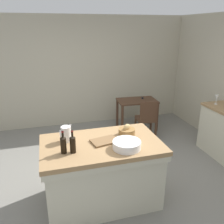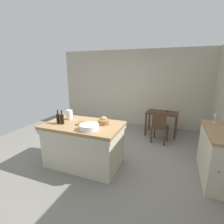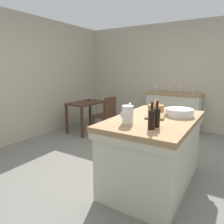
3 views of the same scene
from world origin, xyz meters
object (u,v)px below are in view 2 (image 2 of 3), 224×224
(island_table, at_px, (84,143))
(wooden_chair, at_px, (160,126))
(pitcher, at_px, (70,115))
(wine_glass_right, at_px, (215,117))
(wine_bottle_amber, at_px, (58,118))
(bread_basket, at_px, (104,121))
(side_cabinet, at_px, (218,155))
(writing_desk, at_px, (162,116))
(wine_bottle_dark, at_px, (62,119))
(cutting_board, at_px, (85,123))
(wash_bowl, at_px, (89,127))

(island_table, distance_m, wooden_chair, 2.14)
(island_table, distance_m, pitcher, 0.70)
(wine_glass_right, bearing_deg, pitcher, -165.89)
(wooden_chair, bearing_deg, wine_bottle_amber, -136.40)
(pitcher, distance_m, bread_basket, 0.83)
(island_table, xyz_separation_m, pitcher, (-0.43, 0.17, 0.52))
(side_cabinet, xyz_separation_m, pitcher, (-2.94, -0.28, 0.54))
(island_table, relative_size, side_cabinet, 1.23)
(wine_glass_right, bearing_deg, writing_desk, 129.05)
(wine_bottle_dark, bearing_deg, wooden_chair, 45.56)
(writing_desk, relative_size, wine_glass_right, 5.23)
(wine_bottle_amber, bearing_deg, wine_bottle_dark, -8.32)
(writing_desk, xyz_separation_m, cutting_board, (-1.33, -2.21, 0.31))
(writing_desk, relative_size, wash_bowl, 2.64)
(wine_bottle_dark, bearing_deg, cutting_board, 20.77)
(wine_bottle_dark, height_order, wine_bottle_amber, wine_bottle_dark)
(wooden_chair, height_order, wash_bowl, wash_bowl)
(pitcher, distance_m, wash_bowl, 0.81)
(writing_desk, bearing_deg, wine_bottle_amber, -128.45)
(writing_desk, distance_m, wine_bottle_amber, 3.04)
(wash_bowl, relative_size, wine_bottle_amber, 1.25)
(pitcher, distance_m, wine_bottle_dark, 0.33)
(island_table, bearing_deg, pitcher, 158.89)
(island_table, xyz_separation_m, wine_bottle_amber, (-0.49, -0.14, 0.53))
(pitcher, bearing_deg, island_table, -21.11)
(pitcher, xyz_separation_m, wine_bottle_dark, (0.05, -0.32, 0.01))
(writing_desk, bearing_deg, bread_basket, -115.29)
(island_table, xyz_separation_m, wash_bowl, (0.27, -0.23, 0.46))
(pitcher, bearing_deg, side_cabinet, 5.39)
(wooden_chair, relative_size, bread_basket, 3.90)
(side_cabinet, height_order, bread_basket, bread_basket)
(wine_glass_right, bearing_deg, wash_bowl, -152.74)
(writing_desk, bearing_deg, wine_bottle_dark, -126.62)
(wooden_chair, height_order, cutting_board, cutting_board)
(side_cabinet, height_order, writing_desk, side_cabinet)
(island_table, relative_size, wooden_chair, 1.75)
(wash_bowl, bearing_deg, pitcher, 150.22)
(island_table, distance_m, writing_desk, 2.62)
(wooden_chair, xyz_separation_m, wash_bowl, (-1.11, -1.87, 0.47))
(wash_bowl, bearing_deg, wooden_chair, 59.41)
(pitcher, height_order, wine_glass_right, pitcher)
(wine_bottle_amber, bearing_deg, cutting_board, 15.32)
(side_cabinet, bearing_deg, island_table, -169.94)
(island_table, xyz_separation_m, side_cabinet, (2.50, 0.44, -0.01))
(wooden_chair, distance_m, cutting_board, 2.15)
(wine_bottle_dark, bearing_deg, writing_desk, 53.38)
(island_table, xyz_separation_m, wine_glass_right, (2.46, 0.89, 0.57))
(side_cabinet, height_order, wine_glass_right, wine_glass_right)
(writing_desk, bearing_deg, wine_glass_right, -50.95)
(wash_bowl, bearing_deg, wine_bottle_dark, 173.12)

